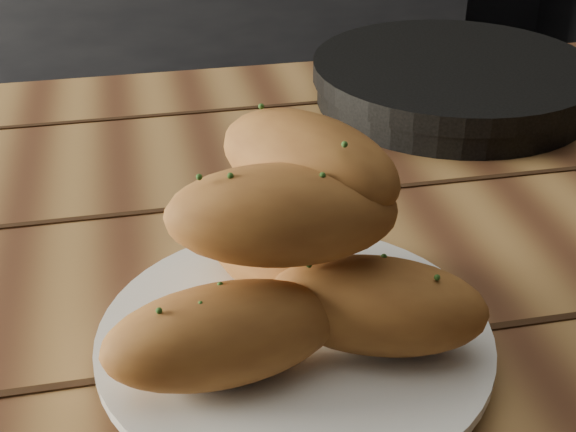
# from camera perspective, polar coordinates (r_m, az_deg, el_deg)

# --- Properties ---
(table) EXTENTS (1.65, 0.86, 0.75)m
(table) POSITION_cam_1_polar(r_m,az_deg,el_deg) (0.70, 14.02, -8.20)
(table) COLOR #9D6F3A
(table) RESTS_ON ground
(plate) EXTENTS (0.25, 0.25, 0.02)m
(plate) POSITION_cam_1_polar(r_m,az_deg,el_deg) (0.51, 0.46, -8.91)
(plate) COLOR white
(plate) RESTS_ON table
(bread_rolls) EXTENTS (0.24, 0.19, 0.13)m
(bread_rolls) POSITION_cam_1_polar(r_m,az_deg,el_deg) (0.48, 0.26, -2.80)
(bread_rolls) COLOR #A4672D
(bread_rolls) RESTS_ON plate
(skillet) EXTENTS (0.43, 0.30, 0.05)m
(skillet) POSITION_cam_1_polar(r_m,az_deg,el_deg) (0.89, 11.76, 9.39)
(skillet) COLOR black
(skillet) RESTS_ON table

